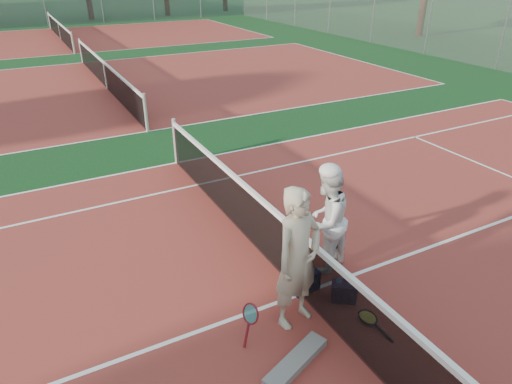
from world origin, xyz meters
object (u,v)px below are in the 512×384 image
net_main (302,266)px  racket_black_held (330,252)px  sports_bag_navy (304,280)px  sports_bag_purple (344,291)px  water_bottle (338,289)px  player_b (326,220)px  racket_red (251,324)px  player_a (298,259)px  racket_spare (368,318)px

net_main → racket_black_held: (0.76, 0.36, -0.22)m
racket_black_held → sports_bag_navy: size_ratio=1.42×
sports_bag_purple → water_bottle: 0.09m
player_b → racket_red: size_ratio=2.95×
sports_bag_navy → water_bottle: bearing=-49.5°
racket_red → net_main: bearing=-1.2°
player_a → racket_black_held: (1.11, 0.75, -0.70)m
player_a → racket_black_held: player_a is taller
racket_black_held → player_a: bearing=7.7°
racket_spare → sports_bag_navy: sports_bag_navy is taller
player_a → racket_spare: player_a is taller
racket_black_held → player_b: bearing=-55.6°
racket_black_held → racket_spare: 1.30m
racket_black_held → racket_spare: (-0.26, -1.25, -0.24)m
water_bottle → racket_black_held: bearing=63.8°
racket_spare → racket_black_held: bearing=-15.5°
player_a → water_bottle: bearing=-7.8°
player_b → racket_spare: (-0.18, -1.30, -0.81)m
racket_spare → player_a: bearing=55.7°
racket_spare → sports_bag_navy: size_ratio=1.47×
sports_bag_navy → water_bottle: sports_bag_navy is taller
sports_bag_purple → water_bottle: water_bottle is taller
player_a → racket_red: size_ratio=3.40×
player_b → racket_red: (-1.74, -0.88, -0.57)m
player_b → racket_black_held: (0.09, -0.05, -0.57)m
player_b → sports_bag_purple: bearing=53.7°
racket_red → racket_black_held: (1.83, 0.83, -0.00)m
racket_red → water_bottle: racket_red is taller
player_a → water_bottle: (0.78, 0.08, -0.84)m
player_b → racket_red: bearing=3.9°
water_bottle → net_main: bearing=144.9°
net_main → player_a: (-0.35, -0.39, 0.48)m
player_a → racket_red: (-0.72, -0.08, -0.70)m
player_a → sports_bag_purple: player_a is taller
racket_spare → water_bottle: (-0.06, 0.58, 0.10)m
sports_bag_navy → sports_bag_purple: bearing=-50.1°
player_b → racket_red: player_b is taller
player_a → player_b: player_a is taller
sports_bag_purple → player_b: bearing=76.6°
racket_black_held → sports_bag_purple: racket_black_held is taller
player_b → water_bottle: player_b is taller
net_main → player_b: (0.67, 0.41, 0.35)m
player_a → water_bottle: 1.15m
player_a → sports_bag_navy: 1.06m
racket_red → water_bottle: (1.51, 0.17, -0.14)m
net_main → player_b: bearing=31.4°
racket_red → water_bottle: 1.52m
net_main → racket_spare: (0.50, -0.89, -0.46)m
racket_black_held → sports_bag_navy: 0.73m
net_main → player_a: 0.71m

